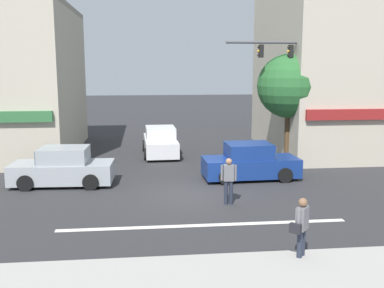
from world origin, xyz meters
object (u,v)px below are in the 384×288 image
(street_tree, at_px, (289,86))
(utility_pole_far_right, at_px, (303,76))
(pedestrian_mid_crossing, at_px, (229,178))
(sedan_crossing_center, at_px, (63,168))
(utility_pole_near_left, at_px, (7,92))
(sedan_crossing_rightbound, at_px, (250,163))
(pedestrian_foreground_with_bag, at_px, (301,226))
(traffic_light_mast, at_px, (304,80))
(sedan_parked_curbside, at_px, (160,142))

(street_tree, height_order, utility_pole_far_right, utility_pole_far_right)
(pedestrian_mid_crossing, bearing_deg, sedan_crossing_center, 152.15)
(street_tree, xyz_separation_m, utility_pole_near_left, (-13.55, 0.06, -0.20))
(sedan_crossing_rightbound, distance_m, pedestrian_mid_crossing, 3.87)
(pedestrian_mid_crossing, bearing_deg, sedan_crossing_rightbound, 65.23)
(sedan_crossing_rightbound, bearing_deg, pedestrian_foreground_with_bag, -94.95)
(utility_pole_far_right, xyz_separation_m, sedan_crossing_center, (-12.81, -7.51, -3.55))
(traffic_light_mast, relative_size, sedan_parked_curbside, 1.49)
(utility_pole_far_right, bearing_deg, sedan_crossing_rightbound, -123.74)
(utility_pole_near_left, distance_m, traffic_light_mast, 14.06)
(sedan_crossing_rightbound, height_order, sedan_crossing_center, same)
(street_tree, distance_m, utility_pole_far_right, 4.79)
(street_tree, distance_m, traffic_light_mast, 0.92)
(traffic_light_mast, bearing_deg, pedestrian_mid_crossing, -128.83)
(sedan_crossing_rightbound, xyz_separation_m, sedan_crossing_center, (-7.92, -0.18, 0.00))
(utility_pole_far_right, relative_size, sedan_parked_curbside, 1.98)
(sedan_crossing_rightbound, distance_m, sedan_crossing_center, 7.92)
(sedan_parked_curbside, relative_size, pedestrian_mid_crossing, 2.48)
(sedan_crossing_center, bearing_deg, pedestrian_foreground_with_bag, -48.99)
(street_tree, relative_size, pedestrian_mid_crossing, 3.28)
(utility_pole_near_left, bearing_deg, pedestrian_mid_crossing, -35.80)
(utility_pole_near_left, height_order, sedan_parked_curbside, utility_pole_near_left)
(traffic_light_mast, bearing_deg, utility_pole_near_left, 176.78)
(sedan_crossing_center, distance_m, pedestrian_mid_crossing, 7.13)
(traffic_light_mast, xyz_separation_m, pedestrian_foreground_with_bag, (-3.86, -10.84, -3.22))
(pedestrian_mid_crossing, bearing_deg, sedan_parked_curbside, 102.53)
(sedan_crossing_center, bearing_deg, utility_pole_near_left, 131.52)
(utility_pole_far_right, bearing_deg, utility_pole_near_left, -165.28)
(sedan_crossing_rightbound, relative_size, sedan_crossing_center, 1.00)
(pedestrian_foreground_with_bag, bearing_deg, pedestrian_mid_crossing, 100.18)
(sedan_parked_curbside, relative_size, pedestrian_foreground_with_bag, 2.48)
(sedan_parked_curbside, height_order, pedestrian_foreground_with_bag, pedestrian_foreground_with_bag)
(traffic_light_mast, height_order, pedestrian_foreground_with_bag, traffic_light_mast)
(sedan_crossing_rightbound, bearing_deg, utility_pole_near_left, 163.69)
(traffic_light_mast, xyz_separation_m, sedan_crossing_center, (-11.05, -2.57, -3.46))
(pedestrian_foreground_with_bag, bearing_deg, sedan_crossing_center, 131.01)
(traffic_light_mast, height_order, pedestrian_mid_crossing, traffic_light_mast)
(utility_pole_near_left, bearing_deg, sedan_parked_curbside, 19.51)
(street_tree, distance_m, sedan_parked_curbside, 7.54)
(utility_pole_near_left, relative_size, pedestrian_mid_crossing, 4.21)
(pedestrian_foreground_with_bag, distance_m, pedestrian_mid_crossing, 5.02)
(utility_pole_far_right, height_order, traffic_light_mast, utility_pole_far_right)
(utility_pole_near_left, bearing_deg, sedan_crossing_center, -48.48)
(utility_pole_near_left, bearing_deg, utility_pole_far_right, 14.72)
(traffic_light_mast, bearing_deg, sedan_crossing_center, -166.88)
(utility_pole_far_right, distance_m, pedestrian_foreground_with_bag, 17.07)
(street_tree, relative_size, sedan_crossing_rightbound, 1.32)
(utility_pole_near_left, relative_size, utility_pole_far_right, 0.86)
(sedan_crossing_center, xyz_separation_m, pedestrian_foreground_with_bag, (7.18, -8.26, 0.24))
(utility_pole_near_left, height_order, pedestrian_mid_crossing, utility_pole_near_left)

